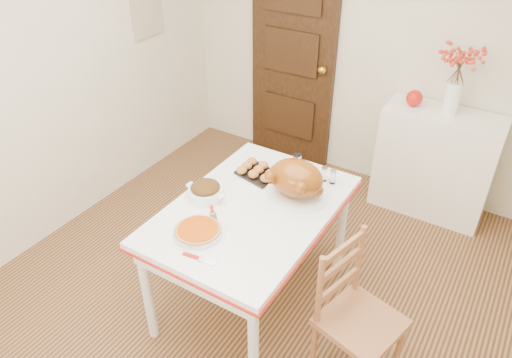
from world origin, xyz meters
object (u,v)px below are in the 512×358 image
Objects in this scene: pumpkin_pie at (198,231)px; sideboard at (434,163)px; turkey_platter at (296,180)px; chair_oak at (361,320)px; kitchen_table at (252,256)px.

sideboard is at bearing 67.70° from pumpkin_pie.
turkey_platter is at bearing 63.89° from pumpkin_pie.
chair_oak is 3.39× the size of pumpkin_pie.
chair_oak reaches higher than kitchen_table.
kitchen_table is at bearing -113.17° from sideboard.
chair_oak reaches higher than sideboard.
chair_oak is at bearing -11.54° from kitchen_table.
sideboard is 1.64m from turkey_platter.
sideboard reaches higher than pumpkin_pie.
pumpkin_pie reaches higher than kitchen_table.
chair_oak is (0.82, -0.17, 0.06)m from kitchen_table.
sideboard is at bearing 66.83° from kitchen_table.
chair_oak is (0.09, -1.88, 0.00)m from sideboard.
turkey_platter reaches higher than pumpkin_pie.
chair_oak is 0.90m from turkey_platter.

